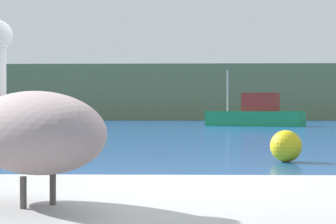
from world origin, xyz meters
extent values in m
cube|color=#6B7A51|center=(0.00, 73.85, 3.42)|extent=(140.00, 11.55, 6.85)
ellipsoid|color=gray|center=(-0.93, -0.95, 1.00)|extent=(1.00, 1.00, 0.39)
cylinder|color=#4C4742|center=(-0.95, -1.04, 0.73)|extent=(0.03, 0.03, 0.14)
cylinder|color=#4C4742|center=(-0.84, -0.93, 0.73)|extent=(0.03, 0.03, 0.14)
cube|color=#1E8C4C|center=(4.95, 40.20, 0.54)|extent=(7.27, 4.90, 1.09)
cube|color=maroon|center=(5.37, 40.00, 1.76)|extent=(2.88, 2.52, 1.34)
cylinder|color=#B2B2B2|center=(3.03, 41.11, 2.64)|extent=(0.12, 0.12, 3.10)
sphere|color=yellow|center=(1.97, 9.19, 0.34)|extent=(0.69, 0.69, 0.69)
camera|label=1|loc=(-0.23, -3.70, 1.10)|focal=63.68mm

